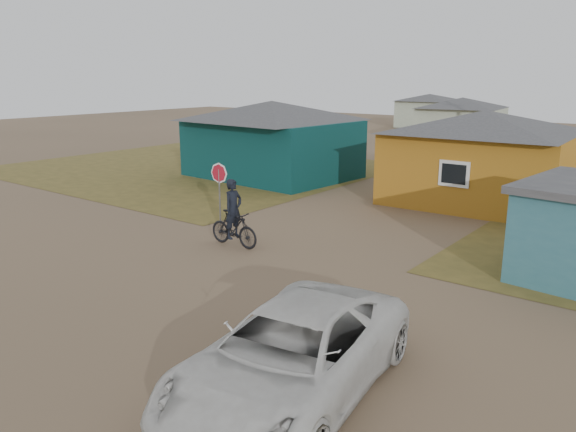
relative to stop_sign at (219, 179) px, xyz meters
name	(u,v)px	position (x,y,z in m)	size (l,w,h in m)	color
ground	(200,282)	(3.64, -4.52, -1.70)	(120.00, 120.00, 0.00)	brown
grass_nw	(195,167)	(-10.36, 8.48, -1.69)	(20.00, 18.00, 0.00)	brown
house_teal	(272,138)	(-4.86, 8.98, 0.36)	(8.93, 7.08, 4.00)	#082F30
house_yellow	(482,156)	(6.14, 9.47, 0.31)	(7.72, 6.76, 3.90)	#A86B19
house_pale_west	(461,120)	(-2.36, 29.48, 0.16)	(7.04, 6.15, 3.60)	#ABB69C
house_pale_north	(429,110)	(-10.36, 41.48, 0.06)	(6.28, 5.81, 3.40)	#ABB69C
stop_sign	(219,179)	(0.00, 0.00, 0.00)	(0.72, 0.29, 2.29)	gray
cyclist	(234,222)	(2.15, -1.59, -0.91)	(1.92, 0.69, 2.17)	black
vehicle	(292,355)	(8.84, -7.36, -0.92)	(2.57, 5.57, 1.55)	silver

